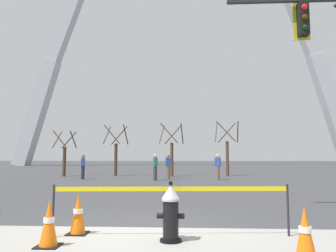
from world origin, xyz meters
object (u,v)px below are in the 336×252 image
fire_hydrant (171,213)px  pedestrian_standing_center (155,167)px  traffic_cone_curb_edge (305,234)px  pedestrian_walking_left (168,166)px  monument_arch (181,23)px  pedestrian_walking_right (83,166)px  pedestrian_near_trees (218,167)px  traffic_cone_mid_sidewalk (78,214)px  traffic_cone_by_hydrant (49,224)px

fire_hydrant → pedestrian_standing_center: (-1.62, 14.20, 0.35)m
traffic_cone_curb_edge → pedestrian_walking_left: size_ratio=0.46×
monument_arch → pedestrian_walking_left: 39.30m
fire_hydrant → pedestrian_standing_center: size_ratio=0.62×
pedestrian_standing_center → pedestrian_walking_right: bearing=171.1°
pedestrian_walking_left → pedestrian_near_trees: bearing=-9.5°
fire_hydrant → pedestrian_standing_center: 14.30m
traffic_cone_mid_sidewalk → monument_arch: size_ratio=0.01×
traffic_cone_by_hydrant → pedestrian_walking_left: size_ratio=0.46×
traffic_cone_by_hydrant → pedestrian_standing_center: 14.64m
pedestrian_walking_left → fire_hydrant: bearing=-86.7°
traffic_cone_by_hydrant → pedestrian_standing_center: size_ratio=0.46×
traffic_cone_curb_edge → pedestrian_walking_right: 17.80m
traffic_cone_curb_edge → traffic_cone_mid_sidewalk: bearing=160.1°
traffic_cone_curb_edge → monument_arch: size_ratio=0.01×
fire_hydrant → monument_arch: bearing=90.7°
traffic_cone_by_hydrant → monument_arch: 53.16m
traffic_cone_by_hydrant → traffic_cone_mid_sidewalk: size_ratio=1.00×
traffic_cone_by_hydrant → pedestrian_standing_center: pedestrian_standing_center is taller
fire_hydrant → pedestrian_walking_right: (-6.29, 14.93, 0.35)m
monument_arch → pedestrian_near_trees: (2.75, -32.40, -22.99)m
pedestrian_walking_left → traffic_cone_mid_sidewalk: bearing=-93.1°
traffic_cone_by_hydrant → monument_arch: bearing=88.4°
pedestrian_walking_left → pedestrian_near_trees: (3.10, -0.52, 0.00)m
traffic_cone_mid_sidewalk → pedestrian_walking_left: 15.00m
fire_hydrant → pedestrian_standing_center: pedestrian_standing_center is taller
pedestrian_walking_right → pedestrian_walking_left: bearing=4.8°
traffic_cone_curb_edge → pedestrian_walking_left: pedestrian_walking_left is taller
traffic_cone_curb_edge → pedestrian_walking_right: (-8.17, 15.81, 0.46)m
traffic_cone_mid_sidewalk → pedestrian_near_trees: (3.92, 14.45, 0.46)m
pedestrian_standing_center → pedestrian_near_trees: same height
monument_arch → pedestrian_walking_right: 40.09m
pedestrian_walking_left → pedestrian_standing_center: size_ratio=1.00×
traffic_cone_by_hydrant → pedestrian_standing_center: bearing=88.9°
pedestrian_walking_left → pedestrian_near_trees: size_ratio=1.00×
monument_arch → pedestrian_walking_right: monument_arch is taller
traffic_cone_by_hydrant → fire_hydrant: bearing=12.6°
pedestrian_standing_center → pedestrian_near_trees: bearing=9.9°
pedestrian_walking_right → traffic_cone_mid_sidewalk: bearing=-72.5°
fire_hydrant → pedestrian_walking_right: size_ratio=0.62×
pedestrian_standing_center → traffic_cone_mid_sidewalk: bearing=-90.4°
monument_arch → traffic_cone_mid_sidewalk: bearing=-91.4°
traffic_cone_by_hydrant → pedestrian_walking_right: 15.98m
traffic_cone_by_hydrant → traffic_cone_curb_edge: 3.79m
traffic_cone_curb_edge → monument_arch: bearing=92.9°
pedestrian_standing_center → pedestrian_walking_right: same height
pedestrian_walking_right → monument_arch: bearing=79.9°
fire_hydrant → pedestrian_near_trees: bearing=81.6°
pedestrian_walking_right → pedestrian_standing_center: bearing=-8.9°
pedestrian_walking_right → pedestrian_near_trees: size_ratio=1.00×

